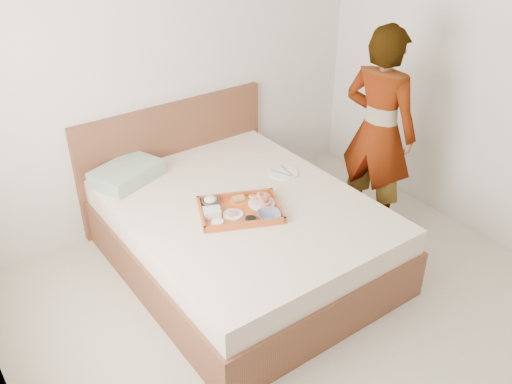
{
  "coord_description": "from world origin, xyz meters",
  "views": [
    {
      "loc": [
        -1.84,
        -1.67,
        2.54
      ],
      "look_at": [
        0.02,
        0.9,
        0.65
      ],
      "focal_mm": 38.46,
      "sensor_mm": 36.0,
      "label": 1
    }
  ],
  "objects_px": {
    "bed": "(242,234)",
    "person": "(379,132)",
    "dinner_plate": "(284,173)",
    "tray": "(240,210)"
  },
  "relations": [
    {
      "from": "tray",
      "to": "bed",
      "type": "bearing_deg",
      "value": 74.03
    },
    {
      "from": "bed",
      "to": "dinner_plate",
      "type": "relative_size",
      "value": 9.08
    },
    {
      "from": "dinner_plate",
      "to": "person",
      "type": "relative_size",
      "value": 0.14
    },
    {
      "from": "bed",
      "to": "dinner_plate",
      "type": "xyz_separation_m",
      "value": [
        0.5,
        0.16,
        0.27
      ]
    },
    {
      "from": "tray",
      "to": "dinner_plate",
      "type": "bearing_deg",
      "value": 47.68
    },
    {
      "from": "bed",
      "to": "tray",
      "type": "bearing_deg",
      "value": -129.74
    },
    {
      "from": "bed",
      "to": "tray",
      "type": "distance_m",
      "value": 0.32
    },
    {
      "from": "bed",
      "to": "person",
      "type": "xyz_separation_m",
      "value": [
        1.16,
        -0.15,
        0.55
      ]
    },
    {
      "from": "bed",
      "to": "person",
      "type": "relative_size",
      "value": 1.23
    },
    {
      "from": "tray",
      "to": "person",
      "type": "height_order",
      "value": "person"
    }
  ]
}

